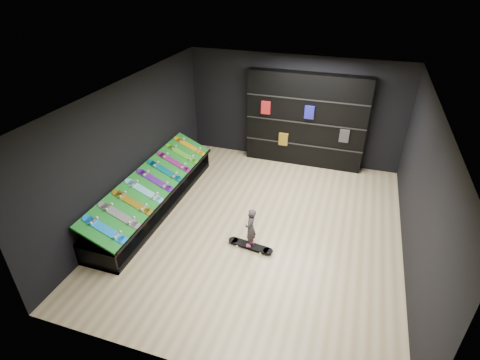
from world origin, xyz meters
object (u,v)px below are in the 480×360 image
(back_shelving, at_px, (306,121))
(child, at_px, (251,235))
(floor_skateboard, at_px, (250,246))
(display_rack, at_px, (155,198))

(back_shelving, relative_size, child, 6.23)
(back_shelving, xyz_separation_m, floor_skateboard, (-0.34, -4.07, -1.25))
(display_rack, height_order, floor_skateboard, display_rack)
(back_shelving, distance_m, child, 4.19)
(display_rack, bearing_deg, child, -16.11)
(display_rack, distance_m, child, 2.69)
(display_rack, relative_size, back_shelving, 1.39)
(floor_skateboard, height_order, child, child)
(floor_skateboard, bearing_deg, child, 0.00)
(back_shelving, bearing_deg, display_rack, -131.38)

